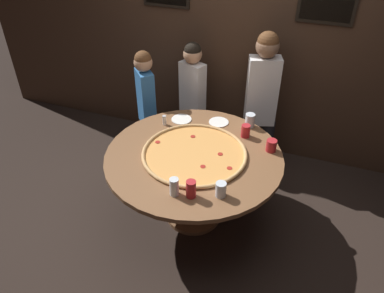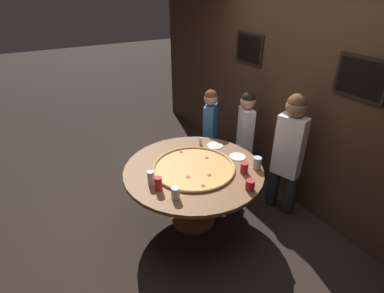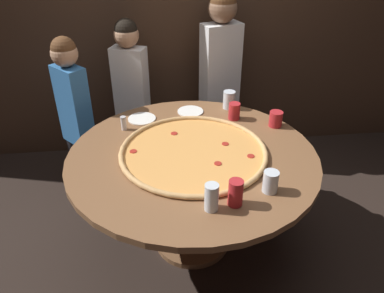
# 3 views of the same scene
# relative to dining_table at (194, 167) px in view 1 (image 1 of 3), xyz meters

# --- Properties ---
(ground_plane) EXTENTS (24.00, 24.00, 0.00)m
(ground_plane) POSITION_rel_dining_table_xyz_m (0.00, 0.00, -0.60)
(ground_plane) COLOR black
(back_wall) EXTENTS (6.40, 0.08, 2.60)m
(back_wall) POSITION_rel_dining_table_xyz_m (0.00, 1.36, 0.70)
(back_wall) COLOR #3D281C
(back_wall) RESTS_ON ground_plane
(dining_table) EXTENTS (1.53, 1.53, 0.74)m
(dining_table) POSITION_rel_dining_table_xyz_m (0.00, 0.00, 0.00)
(dining_table) COLOR brown
(dining_table) RESTS_ON ground_plane
(giant_pizza) EXTENTS (0.91, 0.91, 0.03)m
(giant_pizza) POSITION_rel_dining_table_xyz_m (0.01, -0.00, 0.15)
(giant_pizza) COLOR #E0994C
(giant_pizza) RESTS_ON dining_table
(drink_cup_near_right) EXTENTS (0.09, 0.09, 0.11)m
(drink_cup_near_right) POSITION_rel_dining_table_xyz_m (0.61, 0.29, 0.19)
(drink_cup_near_right) COLOR #B22328
(drink_cup_near_right) RESTS_ON dining_table
(drink_cup_by_shaker) EXTENTS (0.09, 0.09, 0.13)m
(drink_cup_by_shaker) POSITION_rel_dining_table_xyz_m (0.34, 0.60, 0.20)
(drink_cup_by_shaker) COLOR silver
(drink_cup_by_shaker) RESTS_ON dining_table
(drink_cup_centre_back) EXTENTS (0.07, 0.07, 0.15)m
(drink_cup_centre_back) POSITION_rel_dining_table_xyz_m (0.04, -0.51, 0.21)
(drink_cup_centre_back) COLOR silver
(drink_cup_centre_back) RESTS_ON dining_table
(drink_cup_far_right) EXTENTS (0.08, 0.08, 0.12)m
(drink_cup_far_right) POSITION_rel_dining_table_xyz_m (0.34, 0.42, 0.20)
(drink_cup_far_right) COLOR #B22328
(drink_cup_far_right) RESTS_ON dining_table
(drink_cup_near_left) EXTENTS (0.07, 0.07, 0.14)m
(drink_cup_near_left) POSITION_rel_dining_table_xyz_m (0.16, -0.49, 0.21)
(drink_cup_near_left) COLOR #B22328
(drink_cup_near_left) RESTS_ON dining_table
(drink_cup_beside_pizza) EXTENTS (0.08, 0.08, 0.12)m
(drink_cup_beside_pizza) POSITION_rel_dining_table_xyz_m (0.36, -0.41, 0.20)
(drink_cup_beside_pizza) COLOR silver
(drink_cup_beside_pizza) RESTS_ON dining_table
(white_plate_far_back) EXTENTS (0.19, 0.19, 0.01)m
(white_plate_far_back) POSITION_rel_dining_table_xyz_m (0.05, 0.57, 0.14)
(white_plate_far_back) COLOR white
(white_plate_far_back) RESTS_ON dining_table
(white_plate_left_side) EXTENTS (0.20, 0.20, 0.01)m
(white_plate_left_side) POSITION_rel_dining_table_xyz_m (-0.31, 0.49, 0.14)
(white_plate_left_side) COLOR white
(white_plate_left_side) RESTS_ON dining_table
(condiment_shaker) EXTENTS (0.04, 0.04, 0.10)m
(condiment_shaker) POSITION_rel_dining_table_xyz_m (-0.43, 0.35, 0.19)
(condiment_shaker) COLOR silver
(condiment_shaker) RESTS_ON dining_table
(diner_side_right) EXTENTS (0.35, 0.23, 1.32)m
(diner_side_right) POSITION_rel_dining_table_xyz_m (-0.40, 1.04, 0.14)
(diner_side_right) COLOR #232328
(diner_side_right) RESTS_ON ground_plane
(diner_centre_back) EXTENTS (0.30, 0.31, 1.27)m
(diner_centre_back) POSITION_rel_dining_table_xyz_m (-0.82, 0.75, 0.12)
(diner_centre_back) COLOR #232328
(diner_centre_back) RESTS_ON ground_plane
(diner_far_left) EXTENTS (0.40, 0.26, 1.51)m
(diner_far_left) POSITION_rel_dining_table_xyz_m (0.35, 1.06, 0.25)
(diner_far_left) COLOR #232328
(diner_far_left) RESTS_ON ground_plane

